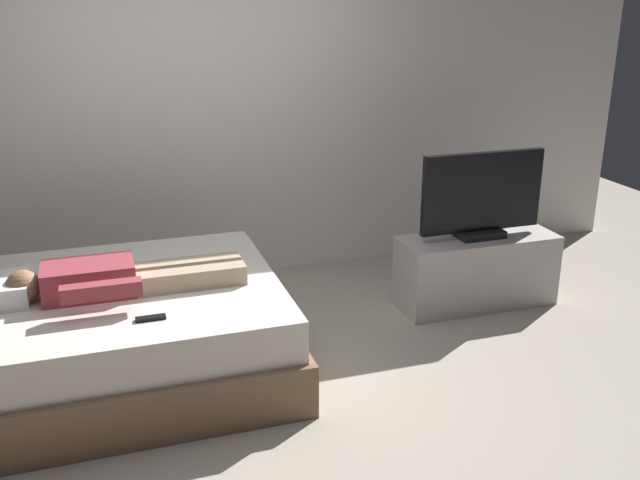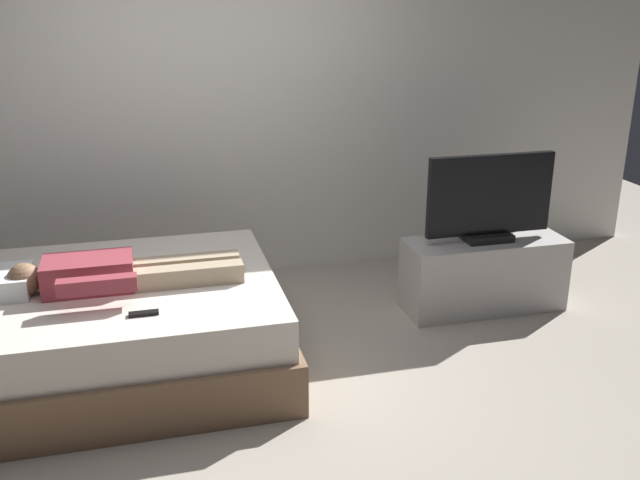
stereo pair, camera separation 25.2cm
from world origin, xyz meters
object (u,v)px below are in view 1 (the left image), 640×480
(bed, at_px, (114,333))
(tv_stand, at_px, (476,270))
(tv, at_px, (482,197))
(person, at_px, (114,279))
(remote, at_px, (151,318))

(bed, height_order, tv_stand, bed)
(tv, bearing_deg, tv_stand, 0.00)
(bed, distance_m, tv, 2.52)
(bed, bearing_deg, tv, 5.60)
(person, height_order, remote, person)
(bed, xyz_separation_m, person, (0.03, -0.07, 0.36))
(bed, height_order, remote, remote)
(person, height_order, tv_stand, person)
(bed, height_order, person, person)
(remote, height_order, tv, tv)
(tv_stand, bearing_deg, remote, -162.49)
(person, distance_m, tv, 2.45)
(bed, xyz_separation_m, remote, (0.18, -0.48, 0.29))
(tv_stand, bearing_deg, tv, 180.00)
(bed, distance_m, remote, 0.58)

